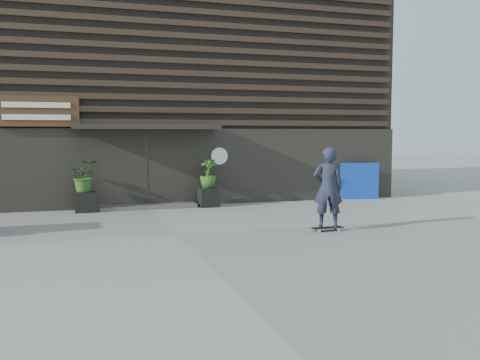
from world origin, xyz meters
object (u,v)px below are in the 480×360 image
object	(u,v)px
planter_pot_left	(85,202)
skateboarder	(328,188)
planter_pot_right	(208,197)
blue_tarp	(359,181)

from	to	relation	value
planter_pot_left	skateboarder	xyz separation A→B (m)	(5.47, -5.07, 0.75)
planter_pot_right	blue_tarp	size ratio (longest dim) A/B	0.43
planter_pot_right	blue_tarp	distance (m)	5.67
skateboarder	blue_tarp	bearing A→B (deg)	53.42
blue_tarp	planter_pot_left	bearing A→B (deg)	-164.23
planter_pot_right	skateboarder	bearing A→B (deg)	-71.83
planter_pot_left	blue_tarp	world-z (taller)	blue_tarp
skateboarder	planter_pot_right	bearing A→B (deg)	108.17
planter_pot_left	blue_tarp	xyz separation A→B (m)	(9.45, 0.30, 0.35)
planter_pot_left	planter_pot_right	world-z (taller)	same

